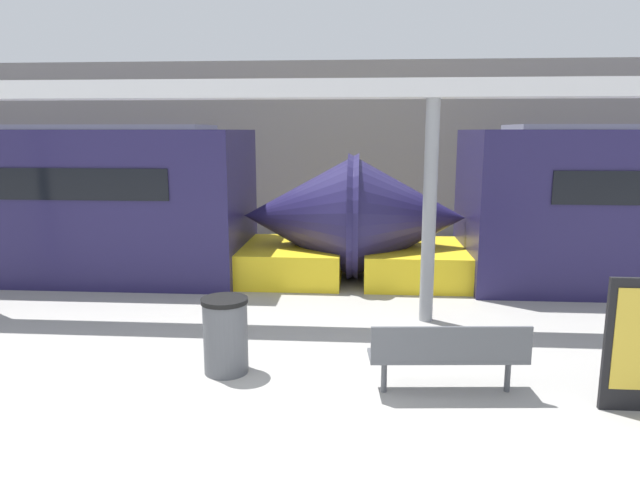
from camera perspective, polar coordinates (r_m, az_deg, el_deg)
ground_plane at (r=5.93m, az=-6.06°, el=-20.45°), size 60.00×60.00×0.00m
station_wall at (r=16.47m, az=0.90°, el=8.86°), size 56.00×0.20×5.00m
bench_near at (r=6.95m, az=12.74°, el=-10.90°), size 1.88×0.59×0.89m
trash_bin at (r=7.52m, az=-9.43°, el=-9.37°), size 0.60×0.60×0.99m
support_column_near at (r=9.27m, az=10.88°, el=2.66°), size 0.22×0.22×3.57m
canopy_beam at (r=9.20m, az=11.32°, el=14.63°), size 28.00×0.60×0.28m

